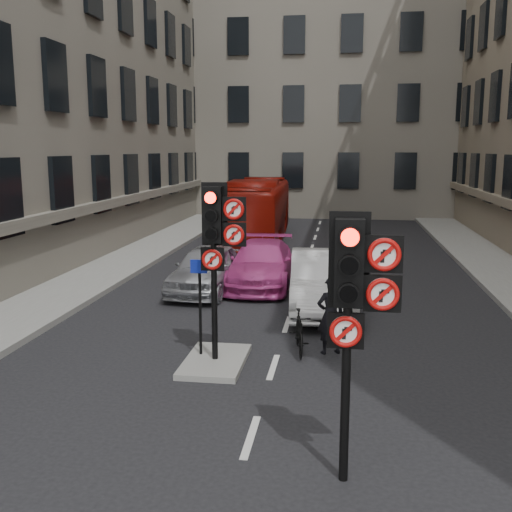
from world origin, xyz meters
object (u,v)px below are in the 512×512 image
(motorcyclist, at_px, (331,315))
(bus_red, at_px, (256,212))
(motorcycle, at_px, (299,332))
(info_sign, at_px, (200,294))
(signal_near, at_px, (355,291))
(car_pink, at_px, (261,264))
(car_white, at_px, (322,282))
(signal_far, at_px, (218,233))
(car_silver, at_px, (207,269))

(motorcyclist, bearing_deg, bus_red, -97.91)
(bus_red, distance_m, motorcycle, 15.11)
(bus_red, xyz_separation_m, info_sign, (1.09, -15.55, -0.06))
(signal_near, relative_size, car_pink, 0.74)
(car_white, bearing_deg, signal_near, -89.01)
(car_pink, bearing_deg, car_white, -54.38)
(car_pink, height_order, bus_red, bus_red)
(signal_far, bearing_deg, motorcycle, 32.89)
(car_silver, height_order, car_pink, car_silver)
(car_pink, bearing_deg, motorcycle, -76.09)
(car_white, relative_size, info_sign, 2.39)
(car_silver, xyz_separation_m, bus_red, (0.12, 9.60, 0.76))
(car_white, distance_m, motorcycle, 3.54)
(car_pink, relative_size, bus_red, 0.46)
(car_white, height_order, car_pink, car_white)
(info_sign, bearing_deg, motorcyclist, 14.95)
(bus_red, relative_size, info_sign, 5.26)
(car_silver, xyz_separation_m, car_pink, (1.54, 1.08, -0.01))
(signal_far, xyz_separation_m, motorcyclist, (2.22, 1.01, -1.86))
(motorcyclist, bearing_deg, motorcycle, -22.18)
(car_pink, distance_m, bus_red, 8.68)
(signal_far, xyz_separation_m, motorcycle, (1.56, 1.01, -2.25))
(bus_red, bearing_deg, car_pink, -82.88)
(signal_far, height_order, motorcycle, signal_far)
(car_white, height_order, info_sign, info_sign)
(car_silver, xyz_separation_m, car_white, (3.57, -1.65, 0.08))
(signal_far, bearing_deg, info_sign, 153.39)
(motorcycle, bearing_deg, car_silver, 113.29)
(signal_near, relative_size, motorcyclist, 2.11)
(car_pink, relative_size, info_sign, 2.40)
(motorcyclist, xyz_separation_m, info_sign, (-2.66, -0.79, 0.57))
(bus_red, bearing_deg, car_white, -75.25)
(car_white, xyz_separation_m, bus_red, (-3.45, 11.25, 0.68))
(bus_red, xyz_separation_m, motorcycle, (3.09, -14.76, -1.02))
(car_white, height_order, bus_red, bus_red)
(signal_near, bearing_deg, motorcycle, 101.76)
(signal_far, height_order, info_sign, signal_far)
(signal_far, distance_m, car_white, 5.26)
(car_silver, distance_m, motorcycle, 6.08)
(bus_red, bearing_deg, car_silver, -93.03)
(car_white, distance_m, car_pink, 3.41)
(motorcycle, height_order, info_sign, info_sign)
(signal_far, distance_m, info_sign, 1.37)
(signal_far, xyz_separation_m, car_silver, (-1.65, 6.16, -1.99))
(bus_red, bearing_deg, motorcyclist, -78.03)
(motorcyclist, distance_m, info_sign, 2.83)
(motorcyclist, bearing_deg, signal_near, 72.13)
(signal_near, bearing_deg, car_silver, 112.70)
(car_silver, relative_size, motorcycle, 2.80)
(car_silver, relative_size, car_white, 0.87)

